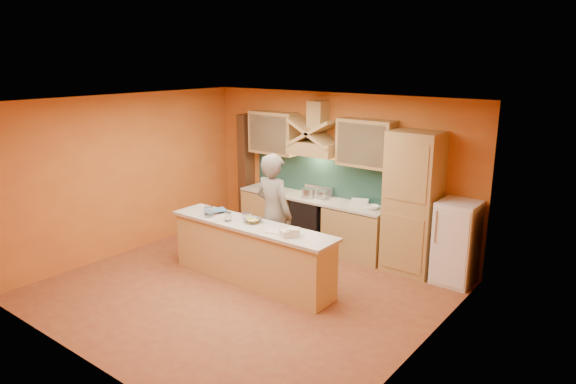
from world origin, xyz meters
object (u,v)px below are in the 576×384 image
Objects in this scene: fridge at (456,243)px; kitchen_scale at (246,217)px; stove at (312,222)px; person at (274,214)px; mixing_bowl at (253,220)px.

fridge is 10.73× the size of kitchen_scale.
fridge reaches higher than kitchen_scale.
person is (0.23, -1.40, 0.53)m from stove.
kitchen_scale is at bearing -145.70° from fridge.
person is (-2.47, -1.40, 0.33)m from fridge.
person is 0.44m from mixing_bowl.
kitchen_scale is 0.15m from mixing_bowl.
mixing_bowl is (0.15, -0.02, -0.02)m from kitchen_scale.
mixing_bowl is (-0.06, -0.44, -0.00)m from person.
stove is at bearing 180.00° from fridge.
fridge reaches higher than mixing_bowl.
fridge is (2.70, 0.00, 0.20)m from stove.
kitchen_scale reaches higher than stove.
mixing_bowl reaches higher than stove.
mixing_bowl is (-2.52, -1.84, 0.33)m from fridge.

